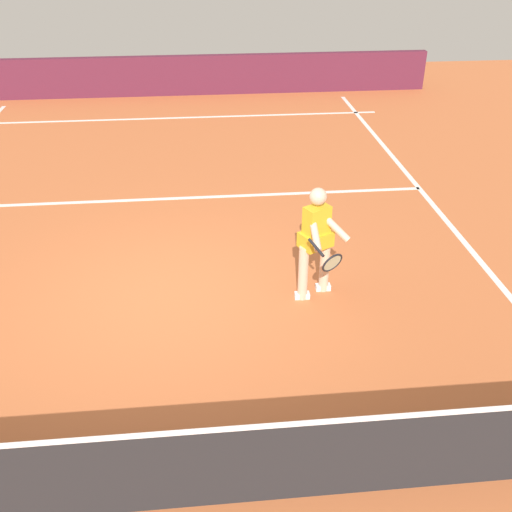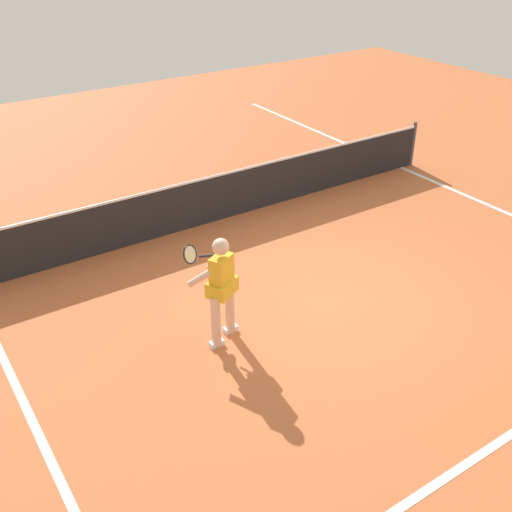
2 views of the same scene
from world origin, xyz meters
name	(u,v)px [view 2 (image 2 of 2)]	position (x,y,z in m)	size (l,w,h in m)	color
ground_plane	(342,300)	(0.00, 0.00, 0.00)	(27.16, 27.16, 0.00)	#C66638
sideline_left_marking	(34,425)	(-4.59, 0.00, 0.00)	(0.10, 18.89, 0.01)	white
court_net	(227,195)	(0.00, 3.34, 0.47)	(9.87, 0.08, 1.00)	#4C4C51
tennis_player	(220,286)	(-1.97, 0.21, 0.85)	(0.68, 1.13, 1.55)	beige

